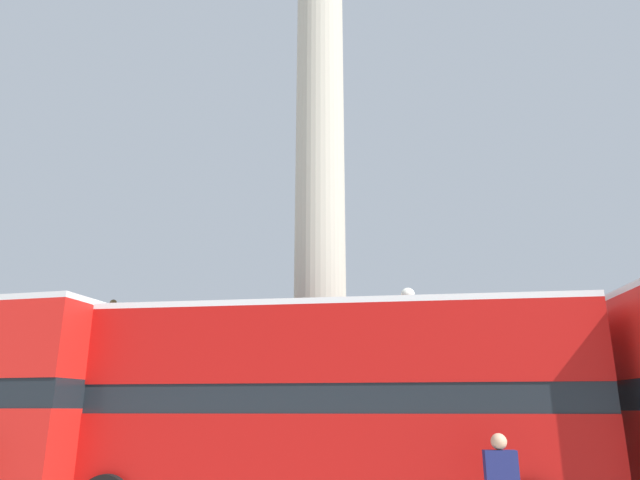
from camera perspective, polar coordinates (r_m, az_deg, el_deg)
The scene contains 4 objects.
monument_column at distance 18.84m, azimuth -0.00°, elevation 5.91°, with size 4.57×4.57×26.32m.
bus_b at distance 12.25m, azimuth -0.10°, elevation -15.66°, with size 10.95×3.19×4.25m.
equestrian_statue at distance 24.07m, azimuth -21.01°, elevation -16.28°, with size 3.88×3.31×6.40m.
street_lamp at distance 14.88m, azimuth 9.19°, elevation -14.39°, with size 0.37×0.37×5.22m.
Camera 1 is at (3.03, -17.14, 2.15)m, focal length 32.00 mm.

